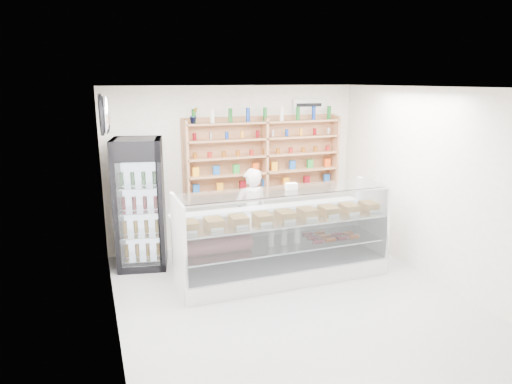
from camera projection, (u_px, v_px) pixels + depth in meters
name	position (u px, v px, depth m)	size (l,w,h in m)	color
room	(295.00, 201.00, 5.77)	(5.00, 5.00, 5.00)	#ADACB1
display_counter	(282.00, 254.00, 6.80)	(3.12, 0.93, 1.36)	white
shop_worker	(251.00, 215.00, 7.34)	(0.56, 0.37, 1.54)	silver
drinks_cooler	(140.00, 204.00, 7.07)	(0.86, 0.84, 2.03)	black
wall_shelving	(265.00, 156.00, 8.03)	(2.84, 0.28, 1.33)	tan
potted_plant	(194.00, 115.00, 7.43)	(0.14, 0.12, 0.26)	#1E6626
security_mirror	(105.00, 115.00, 5.89)	(0.15, 0.50, 0.50)	silver
wall_sign	(309.00, 105.00, 8.25)	(0.62, 0.03, 0.20)	white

